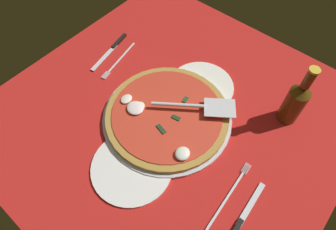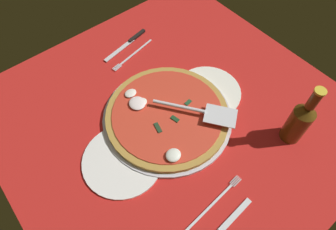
{
  "view_description": "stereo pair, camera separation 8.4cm",
  "coord_description": "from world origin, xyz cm",
  "views": [
    {
      "loc": [
        37.4,
        30.03,
        72.61
      ],
      "look_at": [
        2.2,
        0.33,
        2.45
      ],
      "focal_mm": 31.27,
      "sensor_mm": 36.0,
      "label": 1
    },
    {
      "loc": [
        31.43,
        35.92,
        72.61
      ],
      "look_at": [
        2.2,
        0.33,
        2.45
      ],
      "focal_mm": 31.27,
      "sensor_mm": 36.0,
      "label": 2
    }
  ],
  "objects": [
    {
      "name": "pizza_pan",
      "position": [
        2.2,
        0.33,
        0.77
      ],
      "size": [
        37.54,
        37.54,
        1.35
      ],
      "primitive_type": "cylinder",
      "color": "silver",
      "rests_on": "ground_plane"
    },
    {
      "name": "dinner_plate_right",
      "position": [
        20.01,
        2.9,
        0.6
      ],
      "size": [
        21.61,
        21.61,
        1.0
      ],
      "primitive_type": "cylinder",
      "color": "white",
      "rests_on": "ground_plane"
    },
    {
      "name": "beer_bottle",
      "position": [
        -20.71,
        26.4,
        8.19
      ],
      "size": [
        5.69,
        5.69,
        20.89
      ],
      "color": "#583A11",
      "rests_on": "ground_plane"
    },
    {
      "name": "ground_plane",
      "position": [
        0.0,
        0.0,
        -0.4
      ],
      "size": [
        96.29,
        96.29,
        0.8
      ],
      "primitive_type": "cube",
      "color": "red"
    },
    {
      "name": "checker_pattern",
      "position": [
        -0.0,
        -0.0,
        0.05
      ],
      "size": [
        96.29,
        96.29,
        0.1
      ],
      "color": "white",
      "rests_on": "ground_plane"
    },
    {
      "name": "dinner_plate_left",
      "position": [
        -13.58,
        0.62,
        0.6
      ],
      "size": [
        20.42,
        20.42,
        1.0
      ],
      "primitive_type": "cylinder",
      "color": "white",
      "rests_on": "ground_plane"
    },
    {
      "name": "pizza_server",
      "position": [
        -4.68,
        6.39,
        4.84
      ],
      "size": [
        17.05,
        21.44,
        1.0
      ],
      "rotation": [
        0.0,
        0.0,
        2.2
      ],
      "color": "silver",
      "rests_on": "pizza"
    },
    {
      "name": "pizza",
      "position": [
        2.38,
        0.24,
        2.32
      ],
      "size": [
        35.59,
        35.59,
        3.08
      ],
      "color": "#B0863A",
      "rests_on": "pizza_pan"
    },
    {
      "name": "place_setting_near",
      "position": [
        -6.1,
        -30.11,
        0.46
      ],
      "size": [
        21.01,
        14.78,
        1.4
      ],
      "rotation": [
        0.0,
        0.0,
        0.19
      ],
      "color": "white",
      "rests_on": "ground_plane"
    },
    {
      "name": "place_setting_far",
      "position": [
        11.36,
        29.63,
        0.46
      ],
      "size": [
        20.86,
        13.09,
        1.4
      ],
      "rotation": [
        0.0,
        0.0,
        3.2
      ],
      "color": "white",
      "rests_on": "ground_plane"
    }
  ]
}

